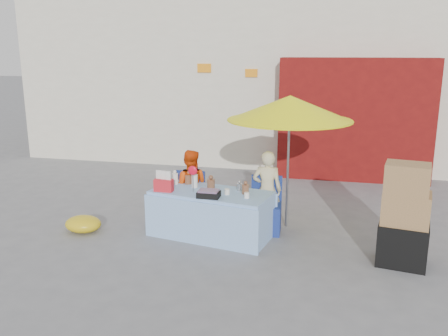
% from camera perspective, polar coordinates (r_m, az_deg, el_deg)
% --- Properties ---
extents(ground, '(80.00, 80.00, 0.00)m').
position_cam_1_polar(ground, '(7.04, -2.44, -9.01)').
color(ground, slate).
rests_on(ground, ground).
extents(backdrop, '(14.00, 8.00, 7.80)m').
position_cam_1_polar(backdrop, '(13.81, 8.20, 15.32)').
color(backdrop, silver).
rests_on(backdrop, ground).
extents(market_table, '(1.94, 1.18, 1.10)m').
position_cam_1_polar(market_table, '(7.19, -1.59, -5.42)').
color(market_table, '#9BC4F9').
rests_on(market_table, ground).
extents(chair_left, '(0.51, 0.50, 0.85)m').
position_cam_1_polar(chair_left, '(7.67, -4.35, -5.02)').
color(chair_left, navy).
rests_on(chair_left, ground).
extents(chair_right, '(0.51, 0.50, 0.85)m').
position_cam_1_polar(chair_right, '(7.41, 4.97, -5.73)').
color(chair_right, navy).
rests_on(chair_right, ground).
extents(vendor_orange, '(0.62, 0.49, 1.21)m').
position_cam_1_polar(vendor_orange, '(7.69, -4.09, -2.24)').
color(vendor_orange, '#EF4A0C').
rests_on(vendor_orange, ground).
extents(vendor_beige, '(0.48, 0.33, 1.26)m').
position_cam_1_polar(vendor_beige, '(7.42, 5.19, -2.68)').
color(vendor_beige, beige).
rests_on(vendor_beige, ground).
extents(umbrella, '(1.90, 1.90, 2.09)m').
position_cam_1_polar(umbrella, '(7.28, 7.93, 7.09)').
color(umbrella, gray).
rests_on(umbrella, ground).
extents(box_stack, '(0.70, 0.61, 1.37)m').
position_cam_1_polar(box_stack, '(6.59, 20.90, -5.73)').
color(box_stack, black).
rests_on(box_stack, ground).
extents(tarp_bundle, '(0.61, 0.50, 0.26)m').
position_cam_1_polar(tarp_bundle, '(7.72, -16.58, -6.47)').
color(tarp_bundle, gold).
rests_on(tarp_bundle, ground).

